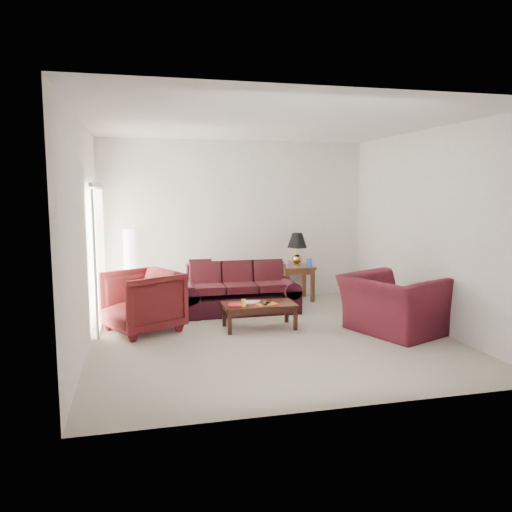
# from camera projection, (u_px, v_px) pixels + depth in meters

# --- Properties ---
(floor) EXTENTS (5.00, 5.00, 0.00)m
(floor) POSITION_uv_depth(u_px,v_px,m) (270.00, 335.00, 7.21)
(floor) COLOR beige
(floor) RESTS_ON ground
(blinds) EXTENTS (0.10, 2.00, 2.16)m
(blinds) POSITION_uv_depth(u_px,v_px,m) (98.00, 255.00, 7.76)
(blinds) COLOR silver
(blinds) RESTS_ON ground
(sofa) EXTENTS (2.07, 1.03, 0.82)m
(sofa) POSITION_uv_depth(u_px,v_px,m) (239.00, 289.00, 8.52)
(sofa) COLOR black
(sofa) RESTS_ON ground
(throw_pillow) EXTENTS (0.40, 0.20, 0.41)m
(throw_pillow) POSITION_uv_depth(u_px,v_px,m) (200.00, 270.00, 8.91)
(throw_pillow) COLOR black
(throw_pillow) RESTS_ON sofa
(end_table) EXTENTS (0.65, 0.65, 0.66)m
(end_table) POSITION_uv_depth(u_px,v_px,m) (296.00, 283.00, 9.49)
(end_table) COLOR brown
(end_table) RESTS_ON ground
(table_lamp) EXTENTS (0.45, 0.45, 0.62)m
(table_lamp) POSITION_uv_depth(u_px,v_px,m) (297.00, 249.00, 9.47)
(table_lamp) COLOR #AE7F36
(table_lamp) RESTS_ON end_table
(clock) EXTENTS (0.14, 0.07, 0.13)m
(clock) POSITION_uv_depth(u_px,v_px,m) (290.00, 264.00, 9.25)
(clock) COLOR silver
(clock) RESTS_ON end_table
(blue_canister) EXTENTS (0.10, 0.10, 0.16)m
(blue_canister) POSITION_uv_depth(u_px,v_px,m) (309.00, 263.00, 9.28)
(blue_canister) COLOR #1B4CB1
(blue_canister) RESTS_ON end_table
(picture_frame) EXTENTS (0.15, 0.18, 0.05)m
(picture_frame) POSITION_uv_depth(u_px,v_px,m) (288.00, 261.00, 9.55)
(picture_frame) COLOR silver
(picture_frame) RESTS_ON end_table
(floor_lamp) EXTENTS (0.30, 0.30, 1.43)m
(floor_lamp) POSITION_uv_depth(u_px,v_px,m) (130.00, 268.00, 8.78)
(floor_lamp) COLOR white
(floor_lamp) RESTS_ON ground
(armchair_left) EXTENTS (1.34, 1.33, 0.91)m
(armchair_left) POSITION_uv_depth(u_px,v_px,m) (142.00, 301.00, 7.37)
(armchair_left) COLOR #450F11
(armchair_left) RESTS_ON ground
(armchair_right) EXTENTS (1.54, 1.63, 0.84)m
(armchair_right) POSITION_uv_depth(u_px,v_px,m) (393.00, 304.00, 7.31)
(armchair_right) COLOR #400E18
(armchair_right) RESTS_ON ground
(coffee_table) EXTENTS (1.22, 0.95, 0.38)m
(coffee_table) POSITION_uv_depth(u_px,v_px,m) (259.00, 316.00, 7.56)
(coffee_table) COLOR black
(coffee_table) RESTS_ON ground
(magazine_red) EXTENTS (0.30, 0.24, 0.02)m
(magazine_red) POSITION_uv_depth(u_px,v_px,m) (238.00, 305.00, 7.41)
(magazine_red) COLOR #AE1118
(magazine_red) RESTS_ON coffee_table
(magazine_white) EXTENTS (0.31, 0.26, 0.02)m
(magazine_white) POSITION_uv_depth(u_px,v_px,m) (251.00, 302.00, 7.60)
(magazine_white) COLOR silver
(magazine_white) RESTS_ON coffee_table
(magazine_orange) EXTENTS (0.35, 0.30, 0.02)m
(magazine_orange) POSITION_uv_depth(u_px,v_px,m) (266.00, 304.00, 7.49)
(magazine_orange) COLOR orange
(magazine_orange) RESTS_ON coffee_table
(remote_a) EXTENTS (0.10, 0.18, 0.02)m
(remote_a) POSITION_uv_depth(u_px,v_px,m) (263.00, 303.00, 7.43)
(remote_a) COLOR black
(remote_a) RESTS_ON coffee_table
(remote_b) EXTENTS (0.13, 0.19, 0.02)m
(remote_b) POSITION_uv_depth(u_px,v_px,m) (269.00, 302.00, 7.54)
(remote_b) COLOR black
(remote_b) RESTS_ON coffee_table
(yellow_glass) EXTENTS (0.08, 0.08, 0.12)m
(yellow_glass) POSITION_uv_depth(u_px,v_px,m) (244.00, 303.00, 7.32)
(yellow_glass) COLOR yellow
(yellow_glass) RESTS_ON coffee_table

